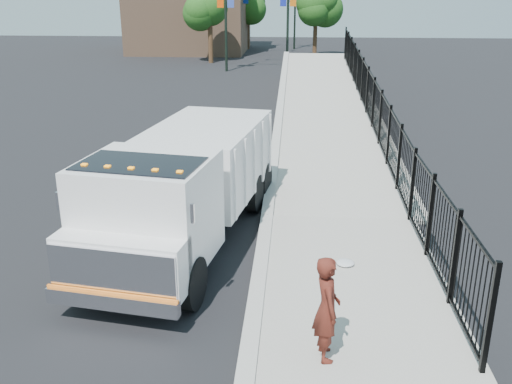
{
  "coord_description": "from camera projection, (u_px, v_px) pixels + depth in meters",
  "views": [
    {
      "loc": [
        0.65,
        -9.38,
        5.59
      ],
      "look_at": [
        -0.15,
        2.0,
        1.47
      ],
      "focal_mm": 40.0,
      "sensor_mm": 36.0,
      "label": 1
    }
  ],
  "objects": [
    {
      "name": "ground",
      "position": [
        256.0,
        301.0,
        10.75
      ],
      "size": [
        120.0,
        120.0,
        0.0
      ],
      "primitive_type": "plane",
      "color": "black",
      "rests_on": "ground"
    },
    {
      "name": "sidewalk",
      "position": [
        373.0,
        370.0,
        8.72
      ],
      "size": [
        3.55,
        12.0,
        0.12
      ],
      "primitive_type": "cube",
      "color": "#9E998E",
      "rests_on": "ground"
    },
    {
      "name": "curb",
      "position": [
        247.0,
        364.0,
        8.84
      ],
      "size": [
        0.3,
        12.0,
        0.16
      ],
      "primitive_type": "cube",
      "color": "#ADAAA3",
      "rests_on": "ground"
    },
    {
      "name": "ramp",
      "position": [
        328.0,
        119.0,
        25.62
      ],
      "size": [
        3.95,
        24.06,
        3.19
      ],
      "primitive_type": "cube",
      "rotation": [
        0.06,
        0.0,
        0.0
      ],
      "color": "#9E998E",
      "rests_on": "ground"
    },
    {
      "name": "iron_fence",
      "position": [
        372.0,
        119.0,
        21.47
      ],
      "size": [
        0.1,
        28.0,
        1.8
      ],
      "primitive_type": "cube",
      "color": "black",
      "rests_on": "ground"
    },
    {
      "name": "truck",
      "position": [
        184.0,
        183.0,
        12.69
      ],
      "size": [
        3.61,
        7.91,
        2.61
      ],
      "rotation": [
        0.0,
        0.0,
        -0.16
      ],
      "color": "black",
      "rests_on": "ground"
    },
    {
      "name": "worker",
      "position": [
        327.0,
        308.0,
        8.67
      ],
      "size": [
        0.51,
        0.68,
        1.72
      ],
      "primitive_type": "imported",
      "rotation": [
        0.0,
        0.0,
        1.73
      ],
      "color": "#531C14",
      "rests_on": "sidewalk"
    },
    {
      "name": "debris",
      "position": [
        345.0,
        263.0,
        11.88
      ],
      "size": [
        0.38,
        0.38,
        0.1
      ],
      "primitive_type": "ellipsoid",
      "color": "silver",
      "rests_on": "sidewalk"
    },
    {
      "name": "light_pole_0",
      "position": [
        230.0,
        6.0,
        38.52
      ],
      "size": [
        3.77,
        0.22,
        8.0
      ],
      "color": "black",
      "rests_on": "ground"
    },
    {
      "name": "light_pole_1",
      "position": [
        284.0,
        5.0,
        41.05
      ],
      "size": [
        3.77,
        0.22,
        8.0
      ],
      "color": "black",
      "rests_on": "ground"
    },
    {
      "name": "light_pole_2",
      "position": [
        245.0,
        2.0,
        47.9
      ],
      "size": [
        3.77,
        0.22,
        8.0
      ],
      "color": "black",
      "rests_on": "ground"
    },
    {
      "name": "light_pole_3",
      "position": [
        292.0,
        1.0,
        52.69
      ],
      "size": [
        3.78,
        0.22,
        8.0
      ],
      "color": "black",
      "rests_on": "ground"
    },
    {
      "name": "tree_0",
      "position": [
        210.0,
        10.0,
        43.07
      ],
      "size": [
        2.93,
        2.93,
        5.46
      ],
      "color": "#382314",
      "rests_on": "ground"
    },
    {
      "name": "tree_1",
      "position": [
        316.0,
        8.0,
        46.81
      ],
      "size": [
        2.71,
        2.71,
        5.36
      ],
      "color": "#382314",
      "rests_on": "ground"
    },
    {
      "name": "tree_2",
      "position": [
        247.0,
        5.0,
        52.84
      ],
      "size": [
        3.35,
        3.35,
        5.67
      ],
      "color": "#382314",
      "rests_on": "ground"
    },
    {
      "name": "building",
      "position": [
        190.0,
        5.0,
        51.26
      ],
      "size": [
        10.0,
        10.0,
        8.0
      ],
      "primitive_type": "cube",
      "color": "#8C664C",
      "rests_on": "ground"
    }
  ]
}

